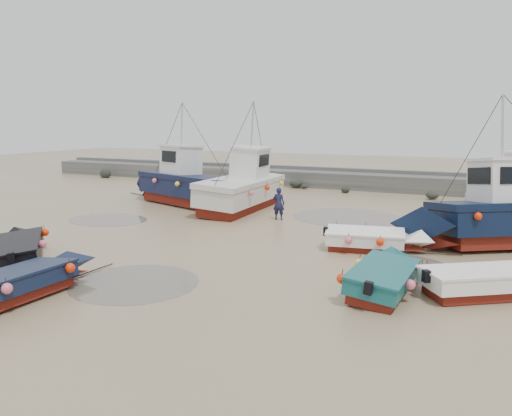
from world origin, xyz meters
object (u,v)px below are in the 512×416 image
at_px(person, 279,220).
at_px(dinghy_3, 500,278).
at_px(dinghy_1, 14,281).
at_px(cabin_boat_1, 245,186).
at_px(cabin_boat_2, 512,215).
at_px(dinghy_4, 21,246).
at_px(dinghy_2, 384,273).
at_px(dinghy_5, 374,237).
at_px(cabin_boat_0, 183,183).

bearing_deg(person, dinghy_3, 136.10).
bearing_deg(person, dinghy_1, 73.88).
relative_size(cabin_boat_1, cabin_boat_2, 1.10).
bearing_deg(dinghy_4, cabin_boat_1, 33.70).
xyz_separation_m(dinghy_2, dinghy_3, (3.20, 0.99, -0.01)).
height_order(dinghy_5, cabin_boat_2, cabin_boat_2).
bearing_deg(dinghy_5, person, -137.18).
bearing_deg(dinghy_2, dinghy_3, 19.53).
relative_size(dinghy_2, cabin_boat_2, 0.59).
xyz_separation_m(dinghy_4, cabin_boat_0, (-1.65, 13.41, 0.78)).
bearing_deg(dinghy_5, cabin_boat_0, -127.18).
height_order(dinghy_4, dinghy_5, same).
bearing_deg(cabin_boat_1, cabin_boat_2, -15.60).
bearing_deg(cabin_boat_0, cabin_boat_2, -80.60).
bearing_deg(cabin_boat_1, dinghy_1, -89.11).
relative_size(dinghy_1, dinghy_2, 1.14).
relative_size(dinghy_5, cabin_boat_2, 0.54).
relative_size(dinghy_2, person, 3.32).
distance_m(dinghy_1, dinghy_3, 14.26).
bearing_deg(dinghy_5, cabin_boat_1, -137.32).
height_order(dinghy_2, person, dinghy_2).
xyz_separation_m(dinghy_2, cabin_boat_2, (3.63, 7.77, 0.77)).
bearing_deg(person, dinghy_2, 122.33).
bearing_deg(cabin_boat_2, dinghy_1, 102.00).
bearing_deg(dinghy_3, cabin_boat_1, -161.44).
height_order(dinghy_1, cabin_boat_2, cabin_boat_2).
bearing_deg(dinghy_4, cabin_boat_0, 51.40).
height_order(cabin_boat_0, cabin_boat_1, same).
height_order(dinghy_4, person, dinghy_4).
relative_size(dinghy_2, cabin_boat_0, 0.54).
xyz_separation_m(cabin_boat_1, person, (3.14, -2.32, -1.32)).
relative_size(dinghy_4, cabin_boat_0, 0.47).
distance_m(cabin_boat_1, cabin_boat_2, 14.40).
bearing_deg(dinghy_3, dinghy_1, -97.94).
relative_size(dinghy_2, dinghy_5, 1.08).
distance_m(dinghy_3, cabin_boat_2, 6.84).
relative_size(cabin_boat_2, person, 5.65).
distance_m(dinghy_3, dinghy_4, 16.46).
height_order(dinghy_1, cabin_boat_1, cabin_boat_1).
distance_m(dinghy_5, cabin_boat_1, 11.25).
bearing_deg(dinghy_4, cabin_boat_2, -14.10).
height_order(cabin_boat_0, cabin_boat_2, same).
relative_size(dinghy_2, dinghy_3, 1.03).
bearing_deg(dinghy_5, dinghy_4, -70.36).
height_order(cabin_boat_2, person, cabin_boat_2).
bearing_deg(dinghy_3, cabin_boat_0, -153.99).
bearing_deg(dinghy_3, dinghy_5, -162.96).
relative_size(dinghy_2, cabin_boat_1, 0.54).
relative_size(dinghy_3, dinghy_5, 1.05).
xyz_separation_m(dinghy_1, dinghy_3, (12.75, 6.38, 0.00)).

